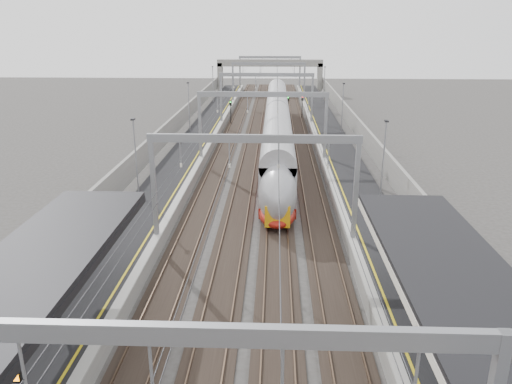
# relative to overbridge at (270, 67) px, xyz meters

# --- Properties ---
(platform_left) EXTENTS (4.00, 120.00, 1.00)m
(platform_left) POSITION_rel_overbridge_xyz_m (-8.00, -55.00, -4.81)
(platform_left) COLOR black
(platform_left) RESTS_ON ground
(platform_right) EXTENTS (4.00, 120.00, 1.00)m
(platform_right) POSITION_rel_overbridge_xyz_m (8.00, -55.00, -4.81)
(platform_right) COLOR black
(platform_right) RESTS_ON ground
(tracks) EXTENTS (11.40, 140.00, 0.20)m
(tracks) POSITION_rel_overbridge_xyz_m (0.00, -55.00, -5.26)
(tracks) COLOR black
(tracks) RESTS_ON ground
(overhead_line) EXTENTS (13.00, 140.00, 6.60)m
(overhead_line) POSITION_rel_overbridge_xyz_m (0.00, -48.38, 0.83)
(overhead_line) COLOR gray
(overhead_line) RESTS_ON platform_left
(overbridge) EXTENTS (22.00, 2.20, 6.90)m
(overbridge) POSITION_rel_overbridge_xyz_m (0.00, 0.00, 0.00)
(overbridge) COLOR gray
(overbridge) RESTS_ON ground
(wall_left) EXTENTS (0.30, 120.00, 3.20)m
(wall_left) POSITION_rel_overbridge_xyz_m (-11.20, -55.00, -3.71)
(wall_left) COLOR gray
(wall_left) RESTS_ON ground
(wall_right) EXTENTS (0.30, 120.00, 3.20)m
(wall_right) POSITION_rel_overbridge_xyz_m (11.20, -55.00, -3.71)
(wall_right) COLOR gray
(wall_right) RESTS_ON ground
(train) EXTENTS (2.78, 50.73, 4.40)m
(train) POSITION_rel_overbridge_xyz_m (1.50, -51.95, -3.16)
(train) COLOR maroon
(train) RESTS_ON ground
(bench) EXTENTS (0.95, 2.05, 1.03)m
(bench) POSITION_rel_overbridge_xyz_m (8.78, -91.40, -3.69)
(bench) COLOR black
(bench) RESTS_ON platform_right
(signal_green) EXTENTS (0.32, 0.32, 3.48)m
(signal_green) POSITION_rel_overbridge_xyz_m (-5.20, -35.51, -2.89)
(signal_green) COLOR black
(signal_green) RESTS_ON ground
(signal_red_near) EXTENTS (0.32, 0.32, 3.48)m
(signal_red_near) POSITION_rel_overbridge_xyz_m (3.20, -30.38, -2.89)
(signal_red_near) COLOR black
(signal_red_near) RESTS_ON ground
(signal_red_far) EXTENTS (0.32, 0.32, 3.48)m
(signal_red_far) POSITION_rel_overbridge_xyz_m (5.40, -30.03, -2.89)
(signal_red_far) COLOR black
(signal_red_far) RESTS_ON ground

